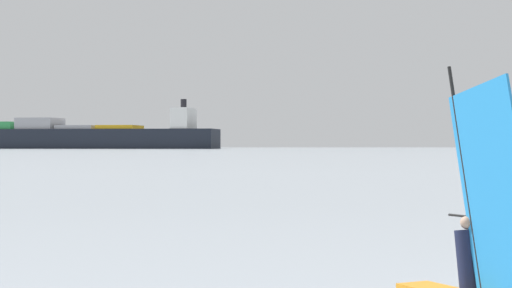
% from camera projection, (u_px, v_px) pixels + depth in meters
% --- Properties ---
extents(windsurfer, '(0.99, 3.20, 3.91)m').
position_uv_depth(windsurfer, '(473.00, 241.00, 14.27)').
color(windsurfer, orange).
rests_on(windsurfer, ground_plane).
extents(cargo_ship, '(177.54, 114.39, 33.38)m').
position_uv_depth(cargo_ship, '(84.00, 136.00, 606.50)').
color(cargo_ship, black).
rests_on(cargo_ship, ground_plane).
extents(distant_headland, '(1098.27, 459.29, 40.48)m').
position_uv_depth(distant_headland, '(134.00, 133.00, 1326.05)').
color(distant_headland, '#756B56').
rests_on(distant_headland, ground_plane).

